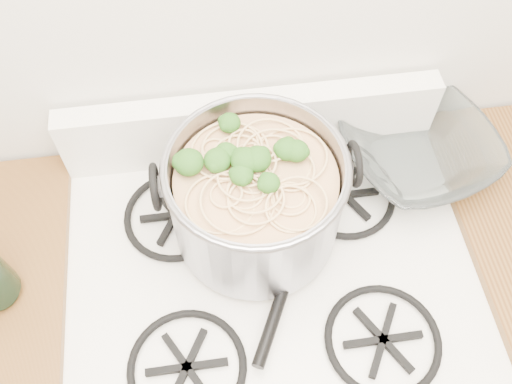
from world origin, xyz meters
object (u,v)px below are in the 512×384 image
Objects in this scene: spatula at (301,237)px; glass_bowl at (416,155)px; stock_pot at (256,199)px; gas_range at (268,353)px.

glass_bowl is (0.27, 0.15, 0.00)m from spatula.
spatula is 2.58× the size of glass_bowl.
glass_bowl is (0.35, 0.11, -0.08)m from stock_pot.
glass_bowl reaches higher than gas_range.
stock_pot is at bearing 99.90° from gas_range.
spatula is 0.31m from glass_bowl.
stock_pot is 0.37m from glass_bowl.
glass_bowl reaches higher than spatula.
spatula reaches higher than gas_range.
glass_bowl is (0.33, 0.21, 0.50)m from gas_range.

